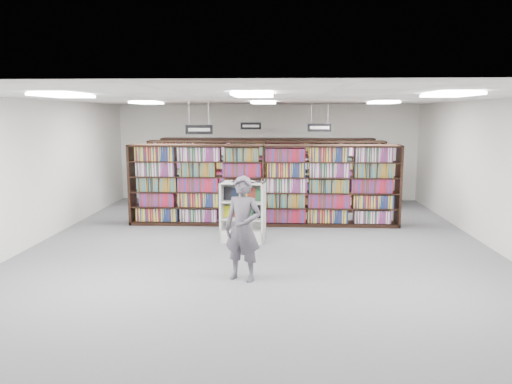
{
  "coord_description": "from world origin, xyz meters",
  "views": [
    {
      "loc": [
        0.41,
        -10.82,
        2.86
      ],
      "look_at": [
        -0.12,
        0.5,
        1.1
      ],
      "focal_mm": 35.0,
      "sensor_mm": 36.0,
      "label": 1
    }
  ],
  "objects_px": {
    "open_book": "(246,181)",
    "shopper": "(243,229)",
    "endcap_display": "(243,221)",
    "bookshelf_row_near": "(263,185)"
  },
  "relations": [
    {
      "from": "endcap_display",
      "to": "shopper",
      "type": "xyz_separation_m",
      "value": [
        0.19,
        -2.64,
        0.44
      ]
    },
    {
      "from": "bookshelf_row_near",
      "to": "endcap_display",
      "type": "distance_m",
      "value": 1.92
    },
    {
      "from": "endcap_display",
      "to": "bookshelf_row_near",
      "type": "bearing_deg",
      "value": 84.48
    },
    {
      "from": "open_book",
      "to": "endcap_display",
      "type": "bearing_deg",
      "value": 136.58
    },
    {
      "from": "bookshelf_row_near",
      "to": "endcap_display",
      "type": "height_order",
      "value": "bookshelf_row_near"
    },
    {
      "from": "bookshelf_row_near",
      "to": "open_book",
      "type": "height_order",
      "value": "bookshelf_row_near"
    },
    {
      "from": "endcap_display",
      "to": "shopper",
      "type": "distance_m",
      "value": 2.69
    },
    {
      "from": "open_book",
      "to": "shopper",
      "type": "height_order",
      "value": "shopper"
    },
    {
      "from": "endcap_display",
      "to": "open_book",
      "type": "relative_size",
      "value": 1.96
    },
    {
      "from": "bookshelf_row_near",
      "to": "shopper",
      "type": "xyz_separation_m",
      "value": [
        -0.21,
        -4.43,
        -0.14
      ]
    }
  ]
}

